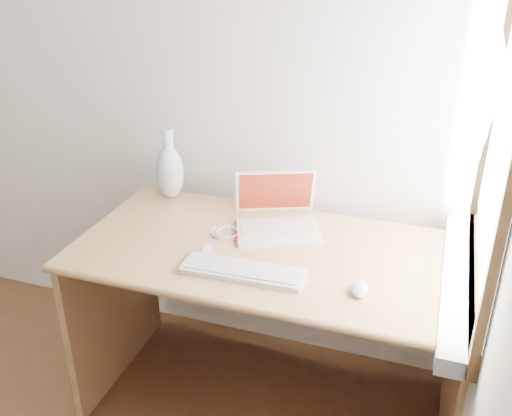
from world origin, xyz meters
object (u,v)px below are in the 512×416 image
(desk, at_px, (277,287))
(laptop, at_px, (282,218))
(vase, at_px, (169,170))
(external_keyboard, at_px, (243,271))

(desk, bearing_deg, laptop, 96.48)
(desk, distance_m, vase, 0.70)
(desk, distance_m, laptop, 0.28)
(laptop, bearing_deg, desk, -105.75)
(laptop, height_order, external_keyboard, laptop)
(desk, height_order, laptop, laptop)
(laptop, xyz_separation_m, external_keyboard, (-0.03, -0.36, -0.04))
(external_keyboard, bearing_deg, laptop, 82.39)
(desk, relative_size, vase, 4.62)
(desk, xyz_separation_m, vase, (-0.56, 0.21, 0.35))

